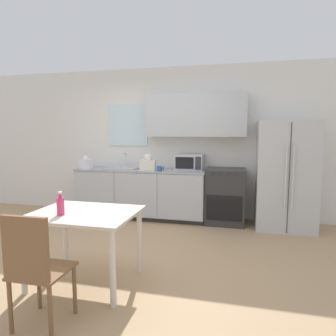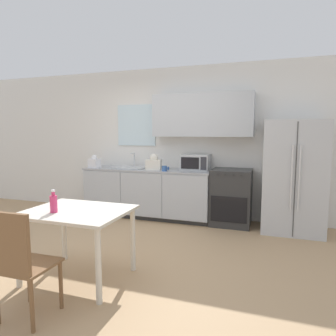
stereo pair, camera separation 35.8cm
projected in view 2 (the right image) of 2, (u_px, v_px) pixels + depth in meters
ground_plane at (124, 251)px, 3.86m from camera, size 12.00×12.00×0.00m
wall_back at (176, 138)px, 5.48m from camera, size 12.00×0.38×2.70m
kitchen_counter at (148, 193)px, 5.44m from camera, size 2.34×0.64×0.88m
oven_range at (231, 197)px, 4.97m from camera, size 0.65×0.61×0.93m
refrigerator at (293, 177)px, 4.58m from camera, size 0.89×0.75×1.71m
kitchen_sink at (130, 167)px, 5.51m from camera, size 0.57×0.44×0.27m
microwave at (196, 162)px, 5.20m from camera, size 0.49×0.36×0.27m
coffee_mug at (165, 169)px, 5.05m from camera, size 0.12×0.09×0.09m
grocery_bag_0 at (154, 163)px, 5.24m from camera, size 0.30×0.27×0.28m
grocery_bag_1 at (94, 162)px, 5.54m from camera, size 0.21×0.18×0.24m
dining_table at (78, 220)px, 3.09m from camera, size 1.03×0.82×0.73m
dining_chair_near at (19, 259)px, 2.35m from camera, size 0.41×0.41×0.93m
drink_bottle at (54, 203)px, 2.97m from camera, size 0.07×0.07×0.23m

